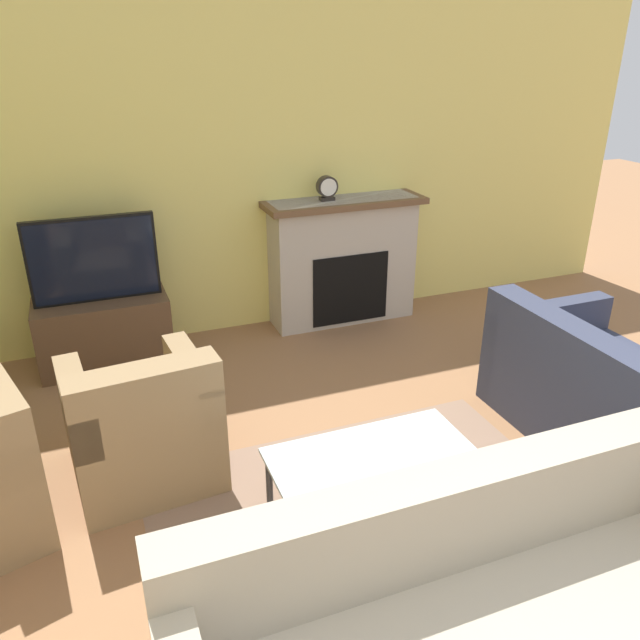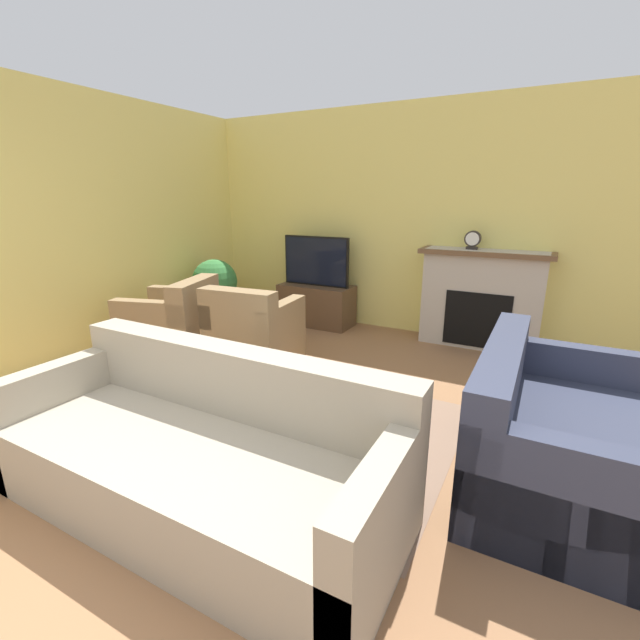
{
  "view_description": "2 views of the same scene",
  "coord_description": "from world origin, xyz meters",
  "px_view_note": "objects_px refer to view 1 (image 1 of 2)",
  "views": [
    {
      "loc": [
        -0.95,
        -0.36,
        2.29
      ],
      "look_at": [
        0.2,
        2.6,
        0.87
      ],
      "focal_mm": 35.0,
      "sensor_mm": 36.0,
      "label": 1
    },
    {
      "loc": [
        1.73,
        -0.57,
        1.66
      ],
      "look_at": [
        0.17,
        2.33,
        0.7
      ],
      "focal_mm": 24.0,
      "sensor_mm": 36.0,
      "label": 2
    }
  ],
  "objects_px": {
    "tv": "(93,259)",
    "couch_loveseat": "(613,402)",
    "coffee_table": "(377,467)",
    "armchair_accent": "(143,431)",
    "mantel_clock": "(327,188)"
  },
  "relations": [
    {
      "from": "tv",
      "to": "couch_loveseat",
      "type": "height_order",
      "value": "tv"
    },
    {
      "from": "couch_loveseat",
      "to": "coffee_table",
      "type": "distance_m",
      "value": 1.68
    },
    {
      "from": "armchair_accent",
      "to": "couch_loveseat",
      "type": "bearing_deg",
      "value": 160.25
    },
    {
      "from": "armchair_accent",
      "to": "mantel_clock",
      "type": "distance_m",
      "value": 2.59
    },
    {
      "from": "tv",
      "to": "coffee_table",
      "type": "height_order",
      "value": "tv"
    },
    {
      "from": "tv",
      "to": "armchair_accent",
      "type": "relative_size",
      "value": 1.07
    },
    {
      "from": "couch_loveseat",
      "to": "mantel_clock",
      "type": "relative_size",
      "value": 7.6
    },
    {
      "from": "couch_loveseat",
      "to": "coffee_table",
      "type": "xyz_separation_m",
      "value": [
        -1.67,
        -0.14,
        0.08
      ]
    },
    {
      "from": "coffee_table",
      "to": "mantel_clock",
      "type": "height_order",
      "value": "mantel_clock"
    },
    {
      "from": "tv",
      "to": "mantel_clock",
      "type": "bearing_deg",
      "value": 4.04
    },
    {
      "from": "couch_loveseat",
      "to": "armchair_accent",
      "type": "height_order",
      "value": "same"
    },
    {
      "from": "couch_loveseat",
      "to": "mantel_clock",
      "type": "bearing_deg",
      "value": 21.74
    },
    {
      "from": "couch_loveseat",
      "to": "coffee_table",
      "type": "bearing_deg",
      "value": 94.74
    },
    {
      "from": "tv",
      "to": "armchair_accent",
      "type": "bearing_deg",
      "value": -85.89
    },
    {
      "from": "armchair_accent",
      "to": "mantel_clock",
      "type": "xyz_separation_m",
      "value": [
        1.78,
        1.66,
        0.9
      ]
    }
  ]
}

